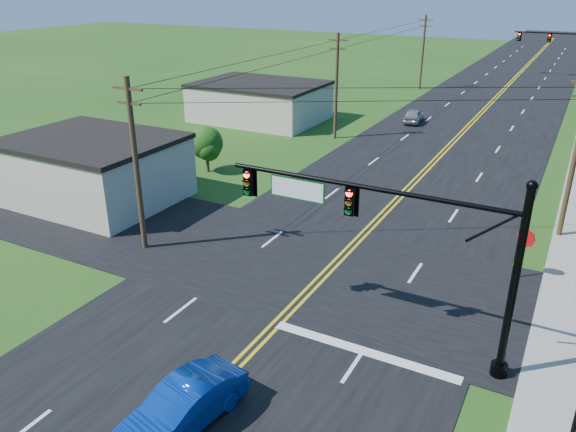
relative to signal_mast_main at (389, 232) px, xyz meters
The scene contains 14 objects.
road_main 42.49m from the signal_mast_main, 95.90° to the left, with size 16.00×220.00×0.04m, color black.
road_cross 7.56m from the signal_mast_main, 137.32° to the left, with size 70.00×10.00×0.04m, color black.
signal_mast_main is the anchor object (origin of this frame).
signal_mast_far 72.00m from the signal_mast_main, 89.92° to the left, with size 10.98×0.60×7.48m.
cream_bldg_near 22.33m from the signal_mast_main, 164.29° to the left, with size 10.20×8.20×4.10m.
cream_bldg_far 38.12m from the signal_mast_main, 127.88° to the left, with size 12.20×9.20×3.70m.
utility_pole_left_a 13.98m from the signal_mast_main, behind, with size 1.80×0.28×9.00m.
utility_pole_left_b 30.34m from the signal_mast_main, 117.14° to the left, with size 1.80×0.28×9.00m.
utility_pole_left_c 55.74m from the signal_mast_main, 104.37° to the left, with size 1.80×0.28×9.00m.
utility_pole_right_a 15.03m from the signal_mast_main, 68.69° to the left, with size 1.80×0.28×9.00m.
tree_left 23.22m from the signal_mast_main, 142.64° to the left, with size 2.40×2.40×3.37m.
blue_car 9.26m from the signal_mast_main, 118.58° to the right, with size 1.60×4.59×1.51m, color #062E95.
distant_car 37.33m from the signal_mast_main, 104.54° to the left, with size 1.57×3.90×1.33m, color #A9A8AD.
stop_sign 9.44m from the signal_mast_main, 62.40° to the left, with size 0.85×0.40×2.55m.
Camera 1 is at (9.82, -10.04, 13.28)m, focal length 35.00 mm.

